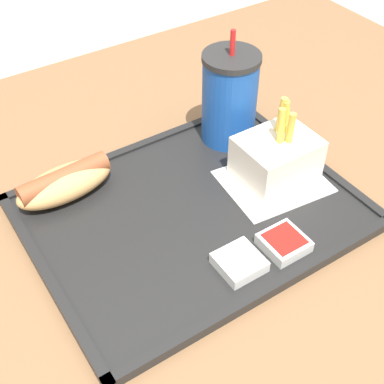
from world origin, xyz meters
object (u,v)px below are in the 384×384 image
at_px(hot_dog_far, 65,182).
at_px(sauce_cup_ketchup, 284,242).
at_px(fries_carton, 276,157).
at_px(sauce_cup_mayo, 239,262).
at_px(soda_cup, 230,98).

distance_m(hot_dog_far, sauce_cup_ketchup, 0.29).
height_order(hot_dog_far, fries_carton, fries_carton).
xyz_separation_m(fries_carton, sauce_cup_mayo, (-0.14, -0.10, -0.02)).
bearing_deg(fries_carton, sauce_cup_mayo, -143.30).
bearing_deg(sauce_cup_ketchup, hot_dog_far, 128.37).
bearing_deg(sauce_cup_ketchup, fries_carton, 55.18).
relative_size(soda_cup, sauce_cup_ketchup, 3.41).
bearing_deg(hot_dog_far, soda_cup, -2.80).
height_order(soda_cup, sauce_cup_ketchup, soda_cup).
bearing_deg(hot_dog_far, fries_carton, -25.19).
relative_size(sauce_cup_mayo, sauce_cup_ketchup, 1.00).
xyz_separation_m(soda_cup, sauce_cup_ketchup, (-0.07, -0.21, -0.06)).
height_order(sauce_cup_mayo, sauce_cup_ketchup, same).
bearing_deg(soda_cup, fries_carton, -89.21).
distance_m(hot_dog_far, sauce_cup_mayo, 0.25).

